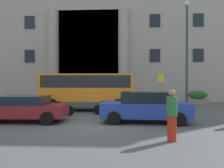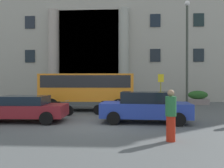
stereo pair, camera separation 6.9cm
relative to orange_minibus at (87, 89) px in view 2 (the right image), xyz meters
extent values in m
cube|color=#4E5253|center=(1.35, -5.50, -1.59)|extent=(80.00, 64.00, 0.12)
cube|color=#9E9B8F|center=(1.35, 12.00, 8.99)|extent=(42.46, 9.00, 21.04)
cube|color=black|center=(-1.09, 7.56, 3.12)|extent=(6.08, 0.12, 9.29)
cylinder|color=#A1968D|center=(-4.63, 7.25, 3.12)|extent=(1.01, 1.01, 9.29)
cylinder|color=#9B9D93|center=(2.46, 7.25, 3.12)|extent=(1.01, 1.01, 9.29)
cube|color=black|center=(-7.14, 7.46, 3.10)|extent=(1.03, 0.08, 1.28)
cube|color=black|center=(5.60, 7.46, 3.10)|extent=(1.03, 0.08, 1.28)
cube|color=black|center=(9.84, 7.46, 3.10)|extent=(1.03, 0.08, 1.28)
cube|color=#1C232B|center=(-7.14, 7.46, 6.57)|extent=(1.03, 0.08, 1.28)
cube|color=black|center=(5.60, 7.46, 6.57)|extent=(1.03, 0.08, 1.28)
cube|color=black|center=(9.84, 7.46, 6.57)|extent=(1.03, 0.08, 1.28)
cube|color=orange|center=(-0.01, 0.00, -0.04)|extent=(6.33, 2.35, 2.08)
cube|color=black|center=(-0.01, 0.00, 0.49)|extent=(5.95, 2.37, 0.81)
cube|color=black|center=(3.07, 0.07, 0.31)|extent=(0.10, 1.85, 1.01)
cube|color=#474D4C|center=(-0.01, 0.00, -0.96)|extent=(6.33, 2.39, 0.24)
cylinder|color=black|center=(2.16, 1.15, -1.08)|extent=(0.91, 0.30, 0.90)
cylinder|color=black|center=(2.21, -1.05, -1.08)|extent=(0.91, 0.30, 0.90)
cylinder|color=black|center=(-2.23, 1.05, -1.08)|extent=(0.91, 0.30, 0.90)
cylinder|color=black|center=(-2.18, -1.15, -1.08)|extent=(0.91, 0.30, 0.90)
cylinder|color=#9A951A|center=(5.32, 1.82, -0.26)|extent=(0.08, 0.08, 2.53)
cube|color=yellow|center=(5.32, 1.79, 0.75)|extent=(0.44, 0.03, 0.60)
cube|color=gray|center=(8.93, 4.64, -1.28)|extent=(1.78, 0.73, 0.49)
ellipsoid|color=#265521|center=(8.93, 4.64, -0.67)|extent=(1.71, 0.66, 0.73)
cube|color=gray|center=(1.40, 5.36, -1.27)|extent=(1.95, 0.88, 0.52)
ellipsoid|color=#1C501F|center=(1.40, 5.36, -0.64)|extent=(1.87, 0.79, 0.73)
cube|color=slate|center=(-3.69, 5.33, -1.30)|extent=(1.65, 0.86, 0.46)
ellipsoid|color=#265326|center=(-3.69, 5.33, -0.58)|extent=(1.58, 0.77, 0.97)
cube|color=maroon|center=(-2.42, -4.78, -0.96)|extent=(4.21, 1.99, 0.59)
cube|color=black|center=(-2.42, -4.78, -0.45)|extent=(2.29, 1.71, 0.42)
cylinder|color=black|center=(-1.04, -3.80, -1.22)|extent=(0.63, 0.22, 0.62)
cylinder|color=black|center=(-0.98, -5.66, -1.22)|extent=(0.63, 0.22, 0.62)
cylinder|color=black|center=(-3.86, -3.89, -1.22)|extent=(0.63, 0.22, 0.62)
cube|color=#223999|center=(3.60, -4.65, -0.91)|extent=(4.40, 2.07, 0.70)
cube|color=black|center=(3.60, -4.65, -0.29)|extent=(2.42, 1.72, 0.53)
cylinder|color=black|center=(5.11, -3.86, -1.22)|extent=(0.63, 0.24, 0.62)
cylinder|color=black|center=(4.99, -5.64, -1.22)|extent=(0.63, 0.24, 0.62)
cylinder|color=black|center=(2.20, -3.66, -1.22)|extent=(0.63, 0.24, 0.62)
cylinder|color=black|center=(2.08, -5.44, -1.22)|extent=(0.63, 0.24, 0.62)
cylinder|color=black|center=(2.30, -2.22, -1.23)|extent=(0.61, 0.15, 0.60)
cylinder|color=black|center=(0.99, -2.10, -1.23)|extent=(0.61, 0.17, 0.60)
cube|color=#AAB8B5|center=(1.64, -2.16, -0.95)|extent=(0.86, 0.31, 0.32)
cube|color=black|center=(1.46, -2.15, -0.77)|extent=(0.54, 0.25, 0.12)
cylinder|color=#A5A5A8|center=(2.19, -2.21, -0.65)|extent=(0.08, 0.55, 0.03)
cylinder|color=black|center=(-0.68, -2.65, -1.23)|extent=(0.61, 0.21, 0.60)
cylinder|color=black|center=(-1.97, -2.41, -1.23)|extent=(0.61, 0.23, 0.60)
cube|color=red|center=(-1.33, -2.53, -0.95)|extent=(0.87, 0.39, 0.32)
cube|color=black|center=(-1.50, -2.50, -0.77)|extent=(0.55, 0.29, 0.12)
cylinder|color=#A5A5A8|center=(-0.79, -2.63, -0.65)|extent=(0.13, 0.55, 0.03)
cylinder|color=#B42615|center=(4.14, -8.33, -1.10)|extent=(0.30, 0.30, 0.85)
cylinder|color=#256837|center=(4.14, -8.33, -0.35)|extent=(0.36, 0.36, 0.65)
sphere|color=#977455|center=(4.14, -8.33, 0.09)|extent=(0.23, 0.23, 0.23)
cylinder|color=#383F36|center=(7.34, 2.08, 2.37)|extent=(0.18, 0.18, 7.80)
sphere|color=silver|center=(7.34, 2.08, 6.45)|extent=(0.40, 0.40, 0.40)
camera|label=1|loc=(2.56, -16.27, 0.45)|focal=37.90mm
camera|label=2|loc=(2.62, -16.26, 0.45)|focal=37.90mm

